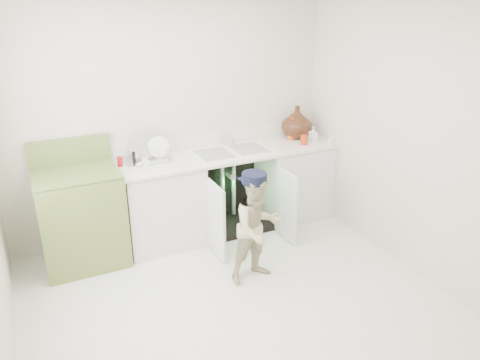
# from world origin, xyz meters

# --- Properties ---
(ground) EXTENTS (3.50, 3.50, 0.00)m
(ground) POSITION_xyz_m (0.00, 0.00, 0.00)
(ground) COLOR beige
(ground) RESTS_ON ground
(room_shell) EXTENTS (6.00, 5.50, 1.26)m
(room_shell) POSITION_xyz_m (0.00, 0.00, 1.25)
(room_shell) COLOR beige
(room_shell) RESTS_ON ground
(counter_run) EXTENTS (2.44, 1.02, 1.27)m
(counter_run) POSITION_xyz_m (0.59, 1.21, 0.48)
(counter_run) COLOR silver
(counter_run) RESTS_ON ground
(avocado_stove) EXTENTS (0.77, 0.65, 1.19)m
(avocado_stove) POSITION_xyz_m (-1.06, 1.18, 0.49)
(avocado_stove) COLOR olive
(avocado_stove) RESTS_ON ground
(repair_worker) EXTENTS (0.55, 0.90, 1.05)m
(repair_worker) POSITION_xyz_m (0.34, 0.19, 0.53)
(repair_worker) COLOR beige
(repair_worker) RESTS_ON ground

